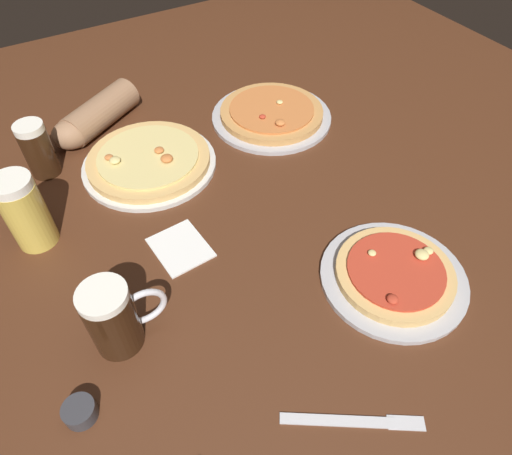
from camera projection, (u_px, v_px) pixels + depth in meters
ground_plane at (256, 238)px, 1.03m from camera, size 2.40×2.40×0.03m
pizza_plate_near at (394, 275)px, 0.92m from camera, size 0.29×0.29×0.05m
pizza_plate_far at (272, 114)px, 1.30m from camera, size 0.34×0.34×0.05m
pizza_plate_side at (149, 161)px, 1.16m from camera, size 0.34×0.34×0.05m
beer_mug_dark at (24, 211)px, 0.94m from camera, size 0.10×0.14×0.17m
beer_mug_amber at (38, 149)px, 1.11m from camera, size 0.07×0.12×0.14m
beer_mug_pale at (114, 317)px, 0.79m from camera, size 0.14×0.09×0.15m
ramekin_sauce at (80, 412)px, 0.74m from camera, size 0.05×0.05×0.03m
napkin_folded at (180, 247)px, 0.98m from camera, size 0.12×0.13×0.01m
knife_right at (353, 421)px, 0.74m from camera, size 0.21×0.14×0.01m
diner_arm at (93, 118)px, 1.24m from camera, size 0.27×0.20×0.09m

